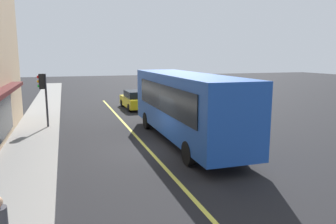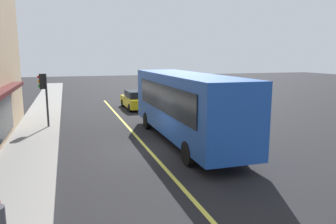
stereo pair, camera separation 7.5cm
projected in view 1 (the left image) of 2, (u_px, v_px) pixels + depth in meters
ground at (148, 150)px, 15.17m from camera, size 120.00×120.00×0.00m
sidewalk at (27, 159)px, 13.55m from camera, size 80.00×2.49×0.15m
lane_centre_stripe at (148, 150)px, 15.17m from camera, size 36.00×0.16×0.01m
bus at (185, 104)px, 16.38m from camera, size 11.14×2.65×3.50m
traffic_light at (43, 88)px, 19.06m from camera, size 0.30×0.52×3.20m
car_yellow at (135, 100)px, 27.02m from camera, size 4.35×1.96×1.52m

